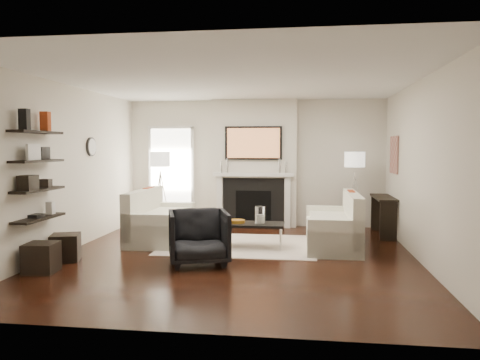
# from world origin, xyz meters

# --- Properties ---
(room_envelope) EXTENTS (6.00, 6.00, 6.00)m
(room_envelope) POSITION_xyz_m (0.00, 0.00, 1.35)
(room_envelope) COLOR black
(room_envelope) RESTS_ON ground
(chimney_breast) EXTENTS (1.80, 0.25, 2.70)m
(chimney_breast) POSITION_xyz_m (0.00, 2.88, 1.35)
(chimney_breast) COLOR silver
(chimney_breast) RESTS_ON floor
(fireplace_surround) EXTENTS (1.30, 0.02, 1.04)m
(fireplace_surround) POSITION_xyz_m (0.00, 2.74, 0.52)
(fireplace_surround) COLOR black
(fireplace_surround) RESTS_ON floor
(firebox) EXTENTS (0.75, 0.02, 0.65)m
(firebox) POSITION_xyz_m (0.00, 2.73, 0.45)
(firebox) COLOR black
(firebox) RESTS_ON floor
(mantel_pilaster_l) EXTENTS (0.12, 0.08, 1.10)m
(mantel_pilaster_l) POSITION_xyz_m (-0.72, 2.71, 0.55)
(mantel_pilaster_l) COLOR white
(mantel_pilaster_l) RESTS_ON floor
(mantel_pilaster_r) EXTENTS (0.12, 0.08, 1.10)m
(mantel_pilaster_r) POSITION_xyz_m (0.72, 2.71, 0.55)
(mantel_pilaster_r) COLOR white
(mantel_pilaster_r) RESTS_ON floor
(mantel_shelf) EXTENTS (1.70, 0.18, 0.07)m
(mantel_shelf) POSITION_xyz_m (0.00, 2.69, 1.12)
(mantel_shelf) COLOR white
(mantel_shelf) RESTS_ON chimney_breast
(tv_body) EXTENTS (1.20, 0.06, 0.70)m
(tv_body) POSITION_xyz_m (0.00, 2.71, 1.78)
(tv_body) COLOR black
(tv_body) RESTS_ON chimney_breast
(tv_screen) EXTENTS (1.10, 0.00, 0.62)m
(tv_screen) POSITION_xyz_m (0.00, 2.68, 1.78)
(tv_screen) COLOR #BF723F
(tv_screen) RESTS_ON tv_body
(candlestick_l_tall) EXTENTS (0.04, 0.04, 0.30)m
(candlestick_l_tall) POSITION_xyz_m (-0.55, 2.70, 1.30)
(candlestick_l_tall) COLOR silver
(candlestick_l_tall) RESTS_ON mantel_shelf
(candlestick_l_short) EXTENTS (0.04, 0.04, 0.24)m
(candlestick_l_short) POSITION_xyz_m (-0.68, 2.70, 1.27)
(candlestick_l_short) COLOR silver
(candlestick_l_short) RESTS_ON mantel_shelf
(candlestick_r_tall) EXTENTS (0.04, 0.04, 0.30)m
(candlestick_r_tall) POSITION_xyz_m (0.55, 2.70, 1.30)
(candlestick_r_tall) COLOR silver
(candlestick_r_tall) RESTS_ON mantel_shelf
(candlestick_r_short) EXTENTS (0.04, 0.04, 0.24)m
(candlestick_r_short) POSITION_xyz_m (0.68, 2.70, 1.27)
(candlestick_r_short) COLOR silver
(candlestick_r_short) RESTS_ON mantel_shelf
(hallway_panel) EXTENTS (0.90, 0.02, 2.10)m
(hallway_panel) POSITION_xyz_m (-1.85, 2.98, 1.05)
(hallway_panel) COLOR white
(hallway_panel) RESTS_ON floor
(door_trim_l) EXTENTS (0.06, 0.06, 2.16)m
(door_trim_l) POSITION_xyz_m (-2.33, 2.96, 1.05)
(door_trim_l) COLOR white
(door_trim_l) RESTS_ON floor
(door_trim_r) EXTENTS (0.06, 0.06, 2.16)m
(door_trim_r) POSITION_xyz_m (-1.37, 2.96, 1.05)
(door_trim_r) COLOR white
(door_trim_r) RESTS_ON floor
(door_trim_top) EXTENTS (1.02, 0.06, 0.06)m
(door_trim_top) POSITION_xyz_m (-1.85, 2.96, 2.13)
(door_trim_top) COLOR white
(door_trim_top) RESTS_ON wall_back
(rug) EXTENTS (2.60, 2.00, 0.01)m
(rug) POSITION_xyz_m (-0.05, 0.87, 0.01)
(rug) COLOR beige
(rug) RESTS_ON floor
(loveseat_left_base) EXTENTS (0.85, 1.80, 0.42)m
(loveseat_left_base) POSITION_xyz_m (-1.51, 1.10, 0.21)
(loveseat_left_base) COLOR white
(loveseat_left_base) RESTS_ON floor
(loveseat_left_back) EXTENTS (0.18, 1.80, 0.80)m
(loveseat_left_back) POSITION_xyz_m (-1.84, 1.10, 0.53)
(loveseat_left_back) COLOR white
(loveseat_left_back) RESTS_ON floor
(loveseat_left_arm_n) EXTENTS (0.85, 0.18, 0.60)m
(loveseat_left_arm_n) POSITION_xyz_m (-1.51, 0.29, 0.30)
(loveseat_left_arm_n) COLOR white
(loveseat_left_arm_n) RESTS_ON floor
(loveseat_left_arm_s) EXTENTS (0.85, 0.18, 0.60)m
(loveseat_left_arm_s) POSITION_xyz_m (-1.51, 1.91, 0.30)
(loveseat_left_arm_s) COLOR white
(loveseat_left_arm_s) RESTS_ON floor
(loveseat_left_cushion) EXTENTS (0.63, 1.44, 0.10)m
(loveseat_left_cushion) POSITION_xyz_m (-1.46, 1.10, 0.47)
(loveseat_left_cushion) COLOR white
(loveseat_left_cushion) RESTS_ON loveseat_left_base
(pillow_left_orange) EXTENTS (0.10, 0.42, 0.42)m
(pillow_left_orange) POSITION_xyz_m (-1.84, 1.40, 0.73)
(pillow_left_orange) COLOR #A33814
(pillow_left_orange) RESTS_ON loveseat_left_cushion
(pillow_left_charcoal) EXTENTS (0.10, 0.40, 0.40)m
(pillow_left_charcoal) POSITION_xyz_m (-1.84, 0.80, 0.72)
(pillow_left_charcoal) COLOR black
(pillow_left_charcoal) RESTS_ON loveseat_left_cushion
(loveseat_right_base) EXTENTS (0.85, 1.80, 0.42)m
(loveseat_right_base) POSITION_xyz_m (1.53, 0.91, 0.21)
(loveseat_right_base) COLOR white
(loveseat_right_base) RESTS_ON floor
(loveseat_right_back) EXTENTS (0.18, 1.80, 0.80)m
(loveseat_right_back) POSITION_xyz_m (1.87, 0.91, 0.53)
(loveseat_right_back) COLOR white
(loveseat_right_back) RESTS_ON floor
(loveseat_right_arm_n) EXTENTS (0.85, 0.18, 0.60)m
(loveseat_right_arm_n) POSITION_xyz_m (1.53, 0.10, 0.30)
(loveseat_right_arm_n) COLOR white
(loveseat_right_arm_n) RESTS_ON floor
(loveseat_right_arm_s) EXTENTS (0.85, 0.18, 0.60)m
(loveseat_right_arm_s) POSITION_xyz_m (1.53, 1.72, 0.30)
(loveseat_right_arm_s) COLOR white
(loveseat_right_arm_s) RESTS_ON floor
(loveseat_right_cushion) EXTENTS (0.63, 1.44, 0.10)m
(loveseat_right_cushion) POSITION_xyz_m (1.48, 0.91, 0.47)
(loveseat_right_cushion) COLOR white
(loveseat_right_cushion) RESTS_ON loveseat_right_base
(pillow_right_orange) EXTENTS (0.10, 0.42, 0.42)m
(pillow_right_orange) POSITION_xyz_m (1.87, 1.21, 0.73)
(pillow_right_orange) COLOR #A33814
(pillow_right_orange) RESTS_ON loveseat_right_cushion
(pillow_right_charcoal) EXTENTS (0.10, 0.40, 0.40)m
(pillow_right_charcoal) POSITION_xyz_m (1.87, 0.61, 0.72)
(pillow_right_charcoal) COLOR black
(pillow_right_charcoal) RESTS_ON loveseat_right_cushion
(coffee_table) EXTENTS (1.10, 0.55, 0.04)m
(coffee_table) POSITION_xyz_m (0.18, 0.69, 0.40)
(coffee_table) COLOR black
(coffee_table) RESTS_ON floor
(coffee_leg_nw) EXTENTS (0.02, 0.02, 0.38)m
(coffee_leg_nw) POSITION_xyz_m (-0.32, 0.47, 0.19)
(coffee_leg_nw) COLOR silver
(coffee_leg_nw) RESTS_ON floor
(coffee_leg_ne) EXTENTS (0.02, 0.02, 0.38)m
(coffee_leg_ne) POSITION_xyz_m (0.68, 0.47, 0.19)
(coffee_leg_ne) COLOR silver
(coffee_leg_ne) RESTS_ON floor
(coffee_leg_sw) EXTENTS (0.02, 0.02, 0.38)m
(coffee_leg_sw) POSITION_xyz_m (-0.32, 0.91, 0.19)
(coffee_leg_sw) COLOR silver
(coffee_leg_sw) RESTS_ON floor
(coffee_leg_se) EXTENTS (0.02, 0.02, 0.38)m
(coffee_leg_se) POSITION_xyz_m (0.68, 0.91, 0.19)
(coffee_leg_se) COLOR silver
(coffee_leg_se) RESTS_ON floor
(hurricane_glass) EXTENTS (0.17, 0.17, 0.29)m
(hurricane_glass) POSITION_xyz_m (0.33, 0.69, 0.56)
(hurricane_glass) COLOR white
(hurricane_glass) RESTS_ON coffee_table
(hurricane_candle) EXTENTS (0.10, 0.10, 0.15)m
(hurricane_candle) POSITION_xyz_m (0.33, 0.69, 0.50)
(hurricane_candle) COLOR white
(hurricane_candle) RESTS_ON coffee_table
(copper_bowl) EXTENTS (0.29, 0.29, 0.05)m
(copper_bowl) POSITION_xyz_m (-0.07, 0.69, 0.45)
(copper_bowl) COLOR #BF7D1F
(copper_bowl) RESTS_ON coffee_table
(armchair) EXTENTS (1.04, 1.00, 0.86)m
(armchair) POSITION_xyz_m (-0.46, -0.49, 0.43)
(armchair) COLOR black
(armchair) RESTS_ON floor
(lamp_left_post) EXTENTS (0.02, 0.02, 1.20)m
(lamp_left_post) POSITION_xyz_m (-1.85, 2.16, 0.60)
(lamp_left_post) COLOR silver
(lamp_left_post) RESTS_ON floor
(lamp_left_shade) EXTENTS (0.40, 0.40, 0.30)m
(lamp_left_shade) POSITION_xyz_m (-1.85, 2.16, 1.45)
(lamp_left_shade) COLOR white
(lamp_left_shade) RESTS_ON lamp_left_post
(lamp_left_leg_a) EXTENTS (0.25, 0.02, 1.23)m
(lamp_left_leg_a) POSITION_xyz_m (-1.74, 2.16, 0.60)
(lamp_left_leg_a) COLOR silver
(lamp_left_leg_a) RESTS_ON floor
(lamp_left_leg_b) EXTENTS (0.14, 0.22, 1.23)m
(lamp_left_leg_b) POSITION_xyz_m (-1.91, 2.25, 0.60)
(lamp_left_leg_b) COLOR silver
(lamp_left_leg_b) RESTS_ON floor
(lamp_left_leg_c) EXTENTS (0.14, 0.22, 1.23)m
(lamp_left_leg_c) POSITION_xyz_m (-1.91, 2.06, 0.60)
(lamp_left_leg_c) COLOR silver
(lamp_left_leg_c) RESTS_ON floor
(lamp_right_post) EXTENTS (0.02, 0.02, 1.20)m
(lamp_right_post) POSITION_xyz_m (2.05, 2.45, 0.60)
(lamp_right_post) COLOR silver
(lamp_right_post) RESTS_ON floor
(lamp_right_shade) EXTENTS (0.40, 0.40, 0.30)m
(lamp_right_shade) POSITION_xyz_m (2.05, 2.45, 1.45)
(lamp_right_shade) COLOR white
(lamp_right_shade) RESTS_ON lamp_right_post
(lamp_right_leg_a) EXTENTS (0.25, 0.02, 1.23)m
(lamp_right_leg_a) POSITION_xyz_m (2.16, 2.45, 0.60)
(lamp_right_leg_a) COLOR silver
(lamp_right_leg_a) RESTS_ON floor
(lamp_right_leg_b) EXTENTS (0.14, 0.22, 1.23)m
(lamp_right_leg_b) POSITION_xyz_m (2.00, 2.54, 0.60)
(lamp_right_leg_b) COLOR silver
(lamp_right_leg_b) RESTS_ON floor
(lamp_right_leg_c) EXTENTS (0.14, 0.22, 1.23)m
(lamp_right_leg_c) POSITION_xyz_m (1.99, 2.35, 0.60)
(lamp_right_leg_c) COLOR silver
(lamp_right_leg_c) RESTS_ON floor
(console_top) EXTENTS (0.35, 1.20, 0.04)m
(console_top) POSITION_xyz_m (2.57, 2.13, 0.73)
(console_top) COLOR black
(console_top) RESTS_ON floor
(console_leg_n) EXTENTS (0.30, 0.04, 0.71)m
(console_leg_n) POSITION_xyz_m (2.57, 1.58, 0.35)
(console_leg_n) COLOR black
(console_leg_n) RESTS_ON floor
(console_leg_s) EXTENTS (0.30, 0.04, 0.71)m
(console_leg_s) POSITION_xyz_m (2.57, 2.68, 0.35)
(console_leg_s) COLOR black
(console_leg_s) RESTS_ON floor
(wall_art) EXTENTS (0.03, 0.70, 0.70)m
(wall_art) POSITION_xyz_m (2.73, 2.05, 1.55)
(wall_art) COLOR #9A5D4D
(wall_art) RESTS_ON wall_right
(shelf_bottom) EXTENTS (0.25, 1.00, 0.03)m
(shelf_bottom) POSITION_xyz_m (-2.62, -1.00, 0.70)
(shelf_bottom) COLOR black
(shelf_bottom) RESTS_ON wall_left
(shelf_lower) EXTENTS (0.25, 1.00, 0.04)m
(shelf_lower) POSITION_xyz_m (-2.62, -1.00, 1.10)
(shelf_lower) COLOR black
(shelf_lower) RESTS_ON wall_left
(shelf_upper) EXTENTS (0.25, 1.00, 0.04)m
(shelf_upper) POSITION_xyz_m (-2.62, -1.00, 1.50)
(shelf_upper) COLOR black
(shelf_upper) RESTS_ON wall_left
(shelf_top) EXTENTS (0.25, 1.00, 0.04)m
(shelf_top) POSITION_xyz_m (-2.62, -1.00, 1.90)
(shelf_top) COLOR black
(shelf_top) RESTS_ON wall_left
(decor_magfile_a) EXTENTS (0.12, 0.10, 0.28)m
(decor_magfile_a) POSITION_xyz_m (-2.62, -1.28, 2.06)
(decor_magfile_a) COLOR black
(decor_magfile_a) RESTS_ON shelf_top
(decor_magfile_b) EXTENTS (0.12, 0.10, 0.28)m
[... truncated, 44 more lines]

